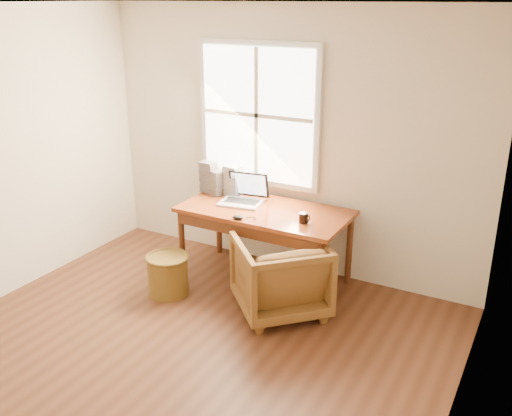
{
  "coord_description": "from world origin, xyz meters",
  "views": [
    {
      "loc": [
        2.35,
        -2.67,
        2.64
      ],
      "look_at": [
        -0.01,
        1.65,
        0.81
      ],
      "focal_mm": 40.0,
      "sensor_mm": 36.0,
      "label": 1
    }
  ],
  "objects_px": {
    "coffee_mug": "(303,218)",
    "cd_stack_a": "(233,180)",
    "armchair": "(280,275)",
    "laptop": "(240,190)",
    "desk": "(265,211)",
    "wicker_stool": "(168,275)"
  },
  "relations": [
    {
      "from": "armchair",
      "to": "laptop",
      "type": "height_order",
      "value": "laptop"
    },
    {
      "from": "laptop",
      "to": "cd_stack_a",
      "type": "distance_m",
      "value": 0.28
    },
    {
      "from": "wicker_stool",
      "to": "coffee_mug",
      "type": "bearing_deg",
      "value": 25.51
    },
    {
      "from": "wicker_stool",
      "to": "cd_stack_a",
      "type": "distance_m",
      "value": 1.15
    },
    {
      "from": "desk",
      "to": "laptop",
      "type": "relative_size",
      "value": 3.81
    },
    {
      "from": "desk",
      "to": "armchair",
      "type": "height_order",
      "value": "desk"
    },
    {
      "from": "wicker_stool",
      "to": "laptop",
      "type": "relative_size",
      "value": 0.9
    },
    {
      "from": "desk",
      "to": "wicker_stool",
      "type": "xyz_separation_m",
      "value": [
        -0.67,
        -0.67,
        -0.54
      ]
    },
    {
      "from": "desk",
      "to": "laptop",
      "type": "bearing_deg",
      "value": 178.56
    },
    {
      "from": "desk",
      "to": "armchair",
      "type": "relative_size",
      "value": 2.1
    },
    {
      "from": "desk",
      "to": "coffee_mug",
      "type": "bearing_deg",
      "value": -16.53
    },
    {
      "from": "desk",
      "to": "cd_stack_a",
      "type": "distance_m",
      "value": 0.55
    },
    {
      "from": "wicker_stool",
      "to": "cd_stack_a",
      "type": "xyz_separation_m",
      "value": [
        0.2,
        0.88,
        0.72
      ]
    },
    {
      "from": "coffee_mug",
      "to": "wicker_stool",
      "type": "bearing_deg",
      "value": -174.84
    },
    {
      "from": "armchair",
      "to": "laptop",
      "type": "bearing_deg",
      "value": -79.18
    },
    {
      "from": "wicker_stool",
      "to": "laptop",
      "type": "distance_m",
      "value": 1.06
    },
    {
      "from": "wicker_stool",
      "to": "armchair",
      "type": "bearing_deg",
      "value": 11.97
    },
    {
      "from": "armchair",
      "to": "laptop",
      "type": "relative_size",
      "value": 1.82
    },
    {
      "from": "desk",
      "to": "cd_stack_a",
      "type": "bearing_deg",
      "value": 156.77
    },
    {
      "from": "desk",
      "to": "coffee_mug",
      "type": "relative_size",
      "value": 17.43
    },
    {
      "from": "coffee_mug",
      "to": "cd_stack_a",
      "type": "height_order",
      "value": "cd_stack_a"
    },
    {
      "from": "armchair",
      "to": "cd_stack_a",
      "type": "distance_m",
      "value": 1.22
    }
  ]
}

